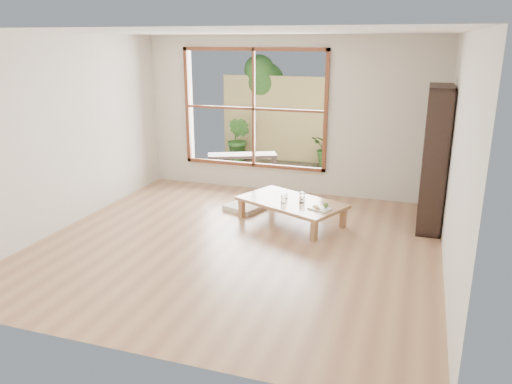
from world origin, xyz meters
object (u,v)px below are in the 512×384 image
(food_tray, at_px, (321,208))
(garden_bench, at_px, (242,157))
(low_table, at_px, (291,203))
(bookshelf, at_px, (435,159))

(food_tray, distance_m, garden_bench, 3.11)
(low_table, relative_size, food_tray, 5.08)
(bookshelf, distance_m, garden_bench, 3.86)
(low_table, relative_size, garden_bench, 1.25)
(garden_bench, bearing_deg, low_table, -78.65)
(low_table, distance_m, garden_bench, 2.64)
(low_table, distance_m, bookshelf, 2.04)
(low_table, relative_size, bookshelf, 0.86)
(low_table, height_order, bookshelf, bookshelf)
(bookshelf, distance_m, food_tray, 1.67)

